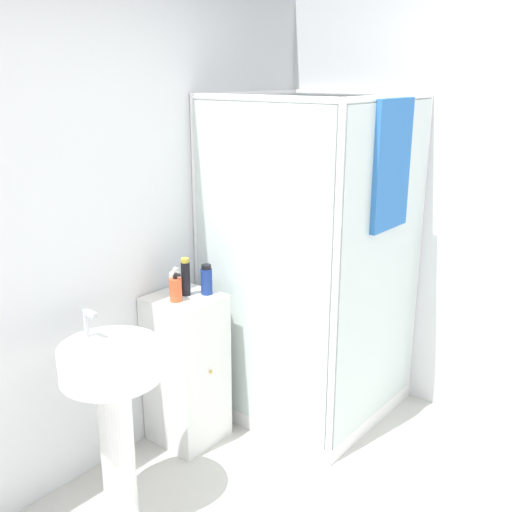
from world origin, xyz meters
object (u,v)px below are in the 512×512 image
lotion_bottle_white (175,284)px  shampoo_bottle_blue (206,280)px  shampoo_bottle_tall_black (186,277)px  soap_dispenser (176,290)px  sink (113,393)px

lotion_bottle_white → shampoo_bottle_blue: bearing=-37.6°
shampoo_bottle_tall_black → shampoo_bottle_blue: shampoo_bottle_tall_black is taller
soap_dispenser → sink: bearing=-161.9°
soap_dispenser → shampoo_bottle_blue: (0.18, -0.05, 0.02)m
soap_dispenser → shampoo_bottle_tall_black: 0.11m
shampoo_bottle_blue → lotion_bottle_white: size_ratio=1.00×
sink → shampoo_bottle_blue: size_ratio=5.99×
sink → shampoo_bottle_tall_black: bearing=17.4°
soap_dispenser → shampoo_bottle_tall_black: (0.10, 0.02, 0.04)m
sink → lotion_bottle_white: bearing=21.2°
soap_dispenser → shampoo_bottle_blue: shampoo_bottle_blue is taller
shampoo_bottle_blue → shampoo_bottle_tall_black: bearing=138.5°
shampoo_bottle_tall_black → shampoo_bottle_blue: 0.11m
shampoo_bottle_tall_black → lotion_bottle_white: bearing=149.6°
sink → lotion_bottle_white: 0.73m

